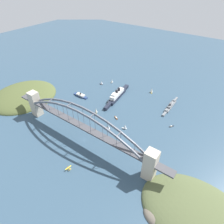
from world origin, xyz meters
name	(u,v)px	position (x,y,z in m)	size (l,w,h in m)	color
ground_plane	(84,140)	(0.00, 0.00, 0.00)	(1400.00, 1400.00, 0.00)	#334C60
harbor_arch_bridge	(82,127)	(0.00, 0.00, 27.78)	(295.65, 14.52, 63.37)	#BCB29E
headland_west_shore	(23,97)	(-194.65, 19.03, 0.00)	(128.31, 139.74, 28.81)	#4C562D
headland_east_shore	(195,216)	(183.28, -14.57, 0.00)	(133.77, 96.37, 26.23)	#515B38
ocean_liner	(117,95)	(-26.87, 134.70, 6.07)	(21.01, 103.27, 19.60)	#1E2333
naval_cruiser	(170,106)	(78.86, 168.34, 2.81)	(8.71, 75.11, 16.65)	slate
harbor_ferry_steamer	(81,95)	(-93.79, 93.07, 2.47)	(35.34, 8.91, 8.05)	navy
seaplane_taxiing_near_bridge	(69,168)	(21.59, -54.16, 2.01)	(7.02, 9.71, 4.88)	#B7B7B2
small_boat_0	(102,83)	(-89.30, 160.65, 4.66)	(9.23, 5.28, 9.97)	black
small_boat_1	(109,127)	(17.52, 44.02, 4.68)	(9.42, 5.86, 10.13)	brown
small_boat_2	(171,126)	(103.25, 113.66, 0.71)	(6.48, 8.77, 1.99)	black
small_boat_3	(112,81)	(-74.31, 181.80, 4.11)	(5.48, 8.54, 8.88)	silver
small_boat_4	(152,90)	(23.40, 196.33, 5.26)	(7.86, 9.68, 11.44)	gold
small_boat_5	(125,127)	(39.89, 61.65, 4.91)	(9.50, 6.42, 10.56)	silver
small_boat_6	(116,118)	(11.09, 76.30, 0.87)	(10.21, 7.18, 2.40)	brown
small_boat_7	(96,111)	(-29.38, 67.47, 5.30)	(8.45, 8.78, 11.48)	gold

